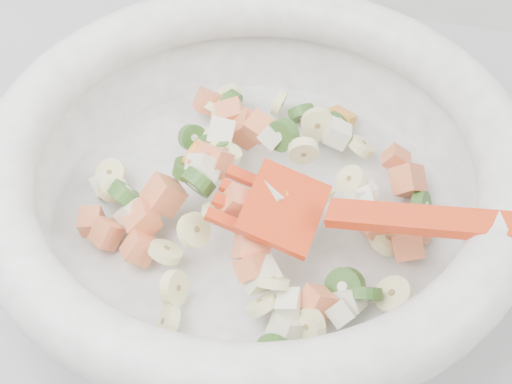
# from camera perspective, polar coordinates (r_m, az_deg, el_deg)

# --- Properties ---
(mixing_bowl) EXTENTS (0.47, 0.41, 0.13)m
(mixing_bowl) POSITION_cam_1_polar(r_m,az_deg,el_deg) (0.59, 0.05, 0.86)
(mixing_bowl) COLOR white
(mixing_bowl) RESTS_ON counter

